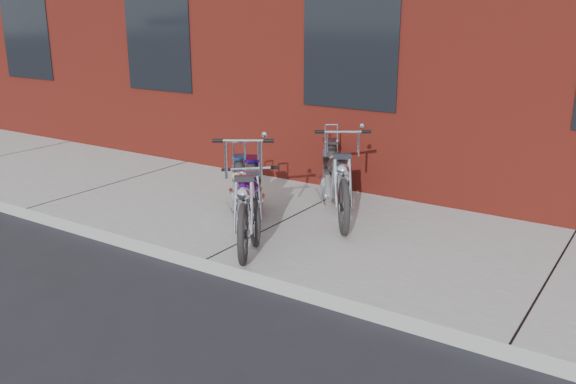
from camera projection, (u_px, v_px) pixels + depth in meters
The scene contains 5 objects.
ground at pixel (207, 273), 6.22m from camera, with size 120.00×120.00×0.00m, color black.
sidewalk at pixel (287, 225), 7.40m from camera, with size 22.00×3.00×0.15m, color gray.
chopper_purple at pixel (249, 202), 6.74m from camera, with size 1.26×1.88×1.22m.
chopper_blue at pixel (245, 194), 7.14m from camera, with size 1.45×1.49×0.86m.
chopper_third at pixel (336, 180), 7.55m from camera, with size 1.38×1.91×1.15m.
Camera 1 is at (3.84, -4.33, 2.57)m, focal length 38.00 mm.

